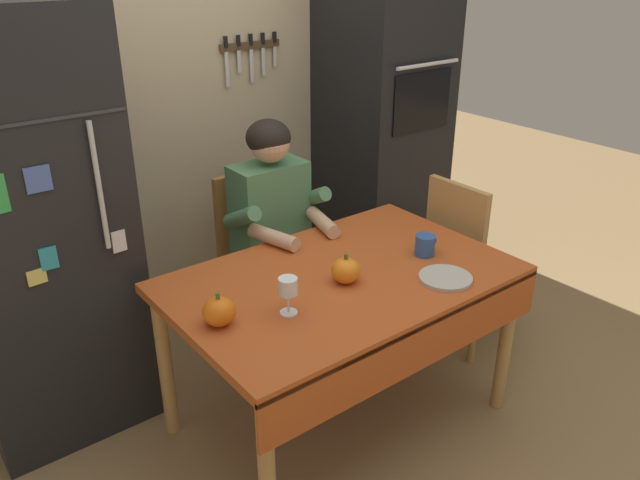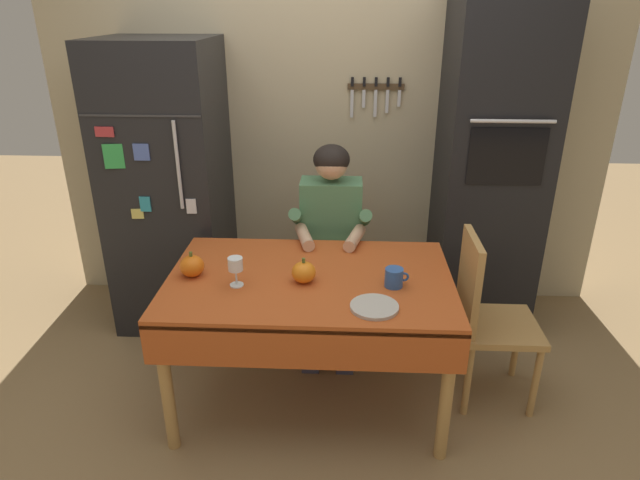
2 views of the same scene
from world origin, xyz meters
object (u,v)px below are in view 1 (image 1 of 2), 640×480
(wall_oven, at_px, (382,118))
(chair_right_side, at_px, (465,257))
(wine_glass, at_px, (288,288))
(pumpkin_large, at_px, (346,270))
(pumpkin_medium, at_px, (219,311))
(seated_person, at_px, (278,225))
(refrigerator, at_px, (32,230))
(chair_behind_person, at_px, (259,253))
(serving_tray, at_px, (445,278))
(dining_table, at_px, (345,295))
(coffee_mug, at_px, (425,245))

(wall_oven, bearing_deg, chair_right_side, -100.35)
(chair_right_side, relative_size, wine_glass, 6.38)
(pumpkin_large, bearing_deg, pumpkin_medium, 176.19)
(seated_person, bearing_deg, refrigerator, 164.88)
(chair_behind_person, distance_m, wine_glass, 1.03)
(pumpkin_large, height_order, serving_tray, pumpkin_large)
(seated_person, relative_size, wine_glass, 8.55)
(dining_table, bearing_deg, pumpkin_medium, 179.66)
(seated_person, height_order, pumpkin_large, seated_person)
(chair_behind_person, bearing_deg, pumpkin_large, -97.51)
(serving_tray, bearing_deg, coffee_mug, 64.44)
(seated_person, xyz_separation_m, pumpkin_medium, (-0.66, -0.60, 0.06))
(chair_right_side, distance_m, serving_tray, 0.74)
(dining_table, relative_size, seated_person, 1.12)
(pumpkin_medium, height_order, serving_tray, pumpkin_medium)
(chair_right_side, bearing_deg, coffee_mug, -161.98)
(coffee_mug, xyz_separation_m, serving_tray, (-0.10, -0.21, -0.04))
(coffee_mug, bearing_deg, pumpkin_medium, 176.57)
(refrigerator, relative_size, wall_oven, 0.86)
(chair_right_side, distance_m, pumpkin_large, 0.98)
(seated_person, distance_m, pumpkin_medium, 0.90)
(seated_person, distance_m, pumpkin_large, 0.65)
(dining_table, height_order, pumpkin_medium, pumpkin_medium)
(seated_person, bearing_deg, chair_right_side, -31.37)
(dining_table, height_order, chair_right_side, chair_right_side)
(chair_behind_person, relative_size, pumpkin_medium, 7.23)
(wine_glass, xyz_separation_m, pumpkin_medium, (-0.24, 0.09, -0.05))
(chair_right_side, relative_size, pumpkin_large, 7.40)
(pumpkin_medium, relative_size, serving_tray, 0.60)
(refrigerator, distance_m, dining_table, 1.32)
(chair_right_side, bearing_deg, pumpkin_large, -171.47)
(chair_behind_person, height_order, wine_glass, chair_behind_person)
(coffee_mug, distance_m, serving_tray, 0.24)
(pumpkin_medium, bearing_deg, coffee_mug, -3.43)
(dining_table, distance_m, pumpkin_large, 0.14)
(chair_right_side, bearing_deg, wall_oven, 79.65)
(serving_tray, bearing_deg, refrigerator, 137.49)
(chair_behind_person, xyz_separation_m, pumpkin_medium, (-0.66, -0.79, 0.28))
(pumpkin_large, bearing_deg, chair_behind_person, 82.49)
(pumpkin_large, xyz_separation_m, pumpkin_medium, (-0.55, 0.04, 0.00))
(coffee_mug, relative_size, serving_tray, 0.53)
(dining_table, bearing_deg, wall_oven, 41.31)
(refrigerator, bearing_deg, serving_tray, -42.51)
(chair_behind_person, bearing_deg, wall_oven, 7.67)
(dining_table, relative_size, pumpkin_medium, 10.89)
(wall_oven, relative_size, chair_right_side, 2.26)
(wine_glass, bearing_deg, pumpkin_large, 9.47)
(dining_table, distance_m, chair_right_side, 0.92)
(dining_table, xyz_separation_m, chair_behind_person, (0.08, 0.79, -0.14))
(coffee_mug, relative_size, wine_glass, 0.79)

